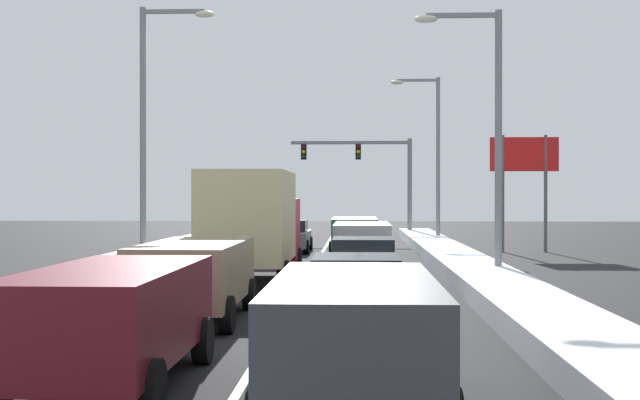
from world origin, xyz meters
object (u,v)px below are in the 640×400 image
sedan_black_right_lane_third (363,265)px  sedan_navy_center_lane_fourth (268,244)px  suv_charcoal_right_lane_nearest (354,332)px  street_lamp_right_mid (432,146)px  suv_maroon_center_lane_nearest (112,315)px  box_truck_center_lane_third (253,221)px  sedan_gray_center_lane_fifth (289,236)px  street_lamp_left_mid (152,116)px  suv_tan_center_lane_second (195,273)px  street_lamp_right_near (487,120)px  sedan_white_right_lane_second (356,294)px  traffic_light_gantry (372,166)px  roadside_sign_right (524,167)px  suv_silver_right_lane_fourth (362,241)px  suv_green_right_lane_fifth (355,233)px

sedan_black_right_lane_third → sedan_navy_center_lane_fourth: same height
suv_charcoal_right_lane_nearest → street_lamp_right_mid: 35.73m
suv_maroon_center_lane_nearest → box_truck_center_lane_third: size_ratio=0.68×
sedan_gray_center_lane_fifth → street_lamp_left_mid: street_lamp_left_mid is taller
suv_tan_center_lane_second → sedan_navy_center_lane_fourth: (-0.04, 15.38, -0.25)m
box_truck_center_lane_third → street_lamp_right_near: size_ratio=0.87×
sedan_white_right_lane_second → traffic_light_gantry: size_ratio=0.60×
suv_tan_center_lane_second → roadside_sign_right: size_ratio=0.89×
sedan_gray_center_lane_fifth → suv_silver_right_lane_fourth: bearing=-70.2°
suv_tan_center_lane_second → sedan_navy_center_lane_fourth: bearing=90.2°
suv_silver_right_lane_fourth → suv_green_right_lane_fifth: bearing=92.2°
box_truck_center_lane_third → traffic_light_gantry: bearing=81.6°
suv_maroon_center_lane_nearest → traffic_light_gantry: traffic_light_gantry is taller
box_truck_center_lane_third → traffic_light_gantry: (4.07, 27.58, 2.60)m
sedan_white_right_lane_second → street_lamp_left_mid: street_lamp_left_mid is taller
sedan_black_right_lane_third → suv_green_right_lane_fifth: 14.22m
suv_silver_right_lane_fourth → street_lamp_right_mid: bearing=75.8°
street_lamp_right_near → suv_silver_right_lane_fourth: bearing=130.3°
street_lamp_right_near → sedan_black_right_lane_third: bearing=-144.3°
suv_silver_right_lane_fourth → box_truck_center_lane_third: size_ratio=0.68×
sedan_black_right_lane_third → box_truck_center_lane_third: box_truck_center_lane_third is taller
sedan_white_right_lane_second → street_lamp_right_near: bearing=67.7°
suv_charcoal_right_lane_nearest → sedan_black_right_lane_third: suv_charcoal_right_lane_nearest is taller
sedan_white_right_lane_second → traffic_light_gantry: bearing=88.5°
suv_maroon_center_lane_nearest → roadside_sign_right: size_ratio=0.89×
sedan_navy_center_lane_fourth → street_lamp_left_mid: bearing=-136.1°
sedan_gray_center_lane_fifth → suv_maroon_center_lane_nearest: bearing=-90.5°
suv_maroon_center_lane_nearest → suv_tan_center_lane_second: same height
sedan_black_right_lane_third → suv_charcoal_right_lane_nearest: bearing=-90.9°
suv_silver_right_lane_fourth → sedan_black_right_lane_third: bearing=-90.1°
suv_tan_center_lane_second → roadside_sign_right: (11.31, 22.23, 3.00)m
sedan_black_right_lane_third → sedan_navy_center_lane_fourth: (-3.67, 10.04, 0.00)m
sedan_black_right_lane_third → suv_tan_center_lane_second: size_ratio=0.92×
suv_charcoal_right_lane_nearest → traffic_light_gantry: bearing=88.7°
suv_silver_right_lane_fourth → street_lamp_right_near: (3.77, -4.45, 3.94)m
street_lamp_left_mid → sedan_white_right_lane_second: bearing=-61.6°
traffic_light_gantry → roadside_sign_right: traffic_light_gantry is taller
suv_charcoal_right_lane_nearest → suv_silver_right_lane_fourth: size_ratio=1.00×
sedan_gray_center_lane_fifth → street_lamp_right_mid: bearing=38.8°
street_lamp_right_mid → street_lamp_right_near: bearing=-90.2°
suv_green_right_lane_fifth → traffic_light_gantry: bearing=86.1°
sedan_black_right_lane_third → sedan_gray_center_lane_fifth: same height
suv_green_right_lane_fifth → street_lamp_right_near: 12.81m
sedan_black_right_lane_third → street_lamp_right_mid: 23.01m
box_truck_center_lane_third → roadside_sign_right: 18.65m
suv_green_right_lane_fifth → suv_maroon_center_lane_nearest: same height
street_lamp_right_near → roadside_sign_right: street_lamp_right_near is taller
box_truck_center_lane_third → sedan_gray_center_lane_fifth: bearing=90.2°
suv_silver_right_lane_fourth → sedan_navy_center_lane_fourth: bearing=142.0°
box_truck_center_lane_third → sedan_black_right_lane_third: bearing=-30.8°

